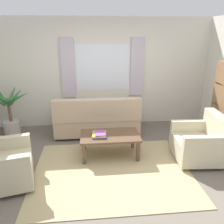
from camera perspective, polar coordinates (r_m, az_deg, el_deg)
ground_plane at (r=4.08m, az=0.02°, el=-14.47°), size 6.24×6.24×0.00m
wall_back at (r=5.72m, az=-2.27°, el=9.58°), size 5.32×0.12×2.60m
window_with_curtains at (r=5.62m, az=-2.24°, el=10.95°), size 1.98×0.07×1.40m
area_rug at (r=4.07m, az=0.02°, el=-14.40°), size 2.64×2.09×0.01m
couch at (r=5.27m, az=-3.70°, el=-1.84°), size 1.90×0.82×0.92m
armchair_left at (r=3.98m, az=-26.10°, el=-11.60°), size 0.99×1.00×0.88m
armchair_right at (r=4.54m, az=21.17°, el=-6.99°), size 0.87×0.89×0.88m
coffee_table at (r=4.35m, az=-0.50°, el=-6.35°), size 1.10×0.64×0.44m
book_stack_on_table at (r=4.27m, az=-3.17°, el=-5.60°), size 0.28×0.32×0.06m
potted_plant at (r=5.71m, az=-24.14°, el=-0.09°), size 1.08×1.07×1.14m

